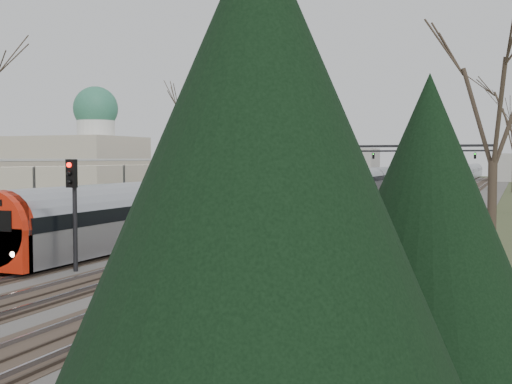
% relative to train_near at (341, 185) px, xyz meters
% --- Properties ---
extents(track_bed, '(24.00, 160.00, 0.22)m').
position_rel_train_near_xyz_m(track_bed, '(2.76, 1.50, -1.42)').
color(track_bed, '#474442').
rests_on(track_bed, ground).
extents(platform, '(3.50, 69.00, 1.00)m').
position_rel_train_near_xyz_m(platform, '(-6.55, -16.00, -0.98)').
color(platform, '#9E9B93').
rests_on(platform, ground).
extents(canopy, '(4.10, 50.00, 3.11)m').
position_rel_train_near_xyz_m(canopy, '(-6.55, -20.51, 2.45)').
color(canopy, slate).
rests_on(canopy, platform).
extents(dome_building, '(10.00, 8.00, 10.30)m').
position_rel_train_near_xyz_m(dome_building, '(-19.21, -15.50, 2.24)').
color(dome_building, beige).
rests_on(dome_building, ground).
extents(signal_gantry, '(21.00, 0.59, 6.08)m').
position_rel_train_near_xyz_m(signal_gantry, '(2.79, 31.49, 3.43)').
color(signal_gantry, black).
rests_on(signal_gantry, ground).
extents(evergreen_clump, '(5.90, 7.10, 6.50)m').
position_rel_train_near_xyz_m(evergreen_clump, '(14.42, -54.69, 1.79)').
color(evergreen_clump, '#2D231C').
rests_on(evergreen_clump, ground).
extents(tree_west_far, '(5.50, 5.50, 11.33)m').
position_rel_train_near_xyz_m(tree_west_far, '(-14.50, -5.50, 6.54)').
color(tree_west_far, '#2D231C').
rests_on(tree_west_far, ground).
extents(tree_east_near, '(4.50, 4.50, 9.27)m').
position_rel_train_near_xyz_m(tree_east_near, '(15.50, -38.50, 5.08)').
color(tree_east_near, '#2D231C').
rests_on(tree_east_near, ground).
extents(train_near, '(2.62, 90.21, 3.05)m').
position_rel_train_near_xyz_m(train_near, '(0.00, 0.00, 0.00)').
color(train_near, '#A1A4AB').
rests_on(train_near, ground).
extents(train_far, '(2.62, 75.21, 3.05)m').
position_rel_train_near_xyz_m(train_far, '(7.00, 53.96, 0.00)').
color(train_far, '#A1A4AB').
rests_on(train_far, ground).
extents(signal_post, '(0.35, 0.45, 4.10)m').
position_rel_train_near_xyz_m(signal_post, '(1.75, -42.87, 1.25)').
color(signal_post, black).
rests_on(signal_post, ground).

